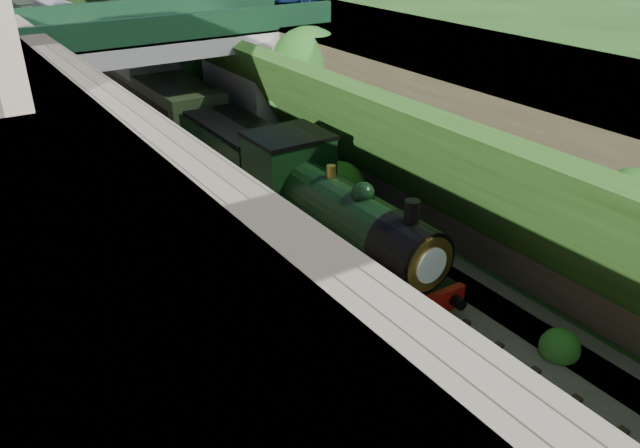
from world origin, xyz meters
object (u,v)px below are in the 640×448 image
Objects in this scene: tree at (309,68)px; tender at (238,159)px; road_bridge at (170,73)px; locomotive at (333,216)px.

tender is (-4.71, -1.63, -3.03)m from tree.
tree is at bearing -45.06° from road_bridge.
road_bridge reaches higher than tender.
road_bridge is 1.56× the size of locomotive.
tree is 5.84m from tender.
locomotive is at bearing -88.95° from road_bridge.
road_bridge is at bearing 91.05° from locomotive.
road_bridge is at bearing 92.22° from tender.
tree is at bearing 62.35° from locomotive.
road_bridge is 7.06m from tender.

